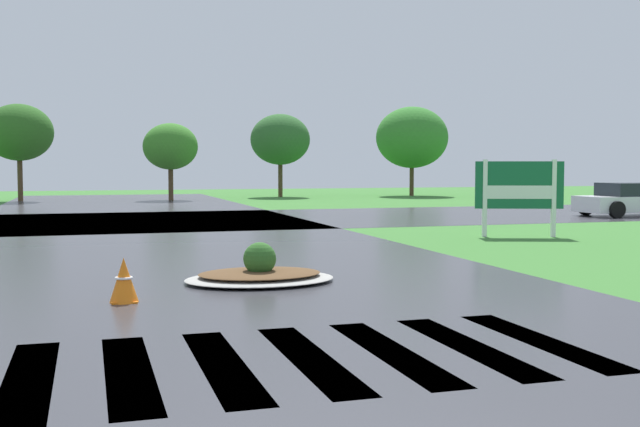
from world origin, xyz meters
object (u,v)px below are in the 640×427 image
object	(u,v)px
traffic_cone	(124,281)
estate_billboard	(519,188)
car_dark_suv	(633,200)
median_island	(260,274)

from	to	relation	value
traffic_cone	estate_billboard	bearing A→B (deg)	33.92
car_dark_suv	median_island	bearing A→B (deg)	-144.13
car_dark_suv	traffic_cone	world-z (taller)	car_dark_suv
estate_billboard	median_island	bearing A→B (deg)	54.22
estate_billboard	car_dark_suv	xyz separation A→B (m)	(9.09, 6.49, -0.73)
median_island	car_dark_suv	xyz separation A→B (m)	(17.76, 12.55, 0.47)
estate_billboard	median_island	world-z (taller)	estate_billboard
car_dark_suv	traffic_cone	xyz separation A→B (m)	(-20.06, -13.87, -0.30)
traffic_cone	car_dark_suv	bearing A→B (deg)	34.66
median_island	car_dark_suv	size ratio (longest dim) A/B	0.57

